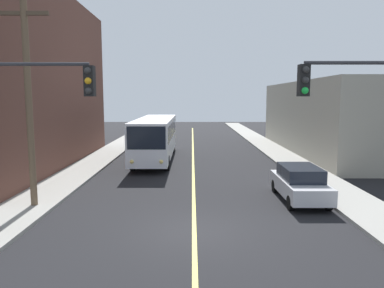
{
  "coord_description": "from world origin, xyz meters",
  "views": [
    {
      "loc": [
        -0.08,
        -12.59,
        4.75
      ],
      "look_at": [
        0.0,
        9.17,
        2.0
      ],
      "focal_mm": 34.2,
      "sensor_mm": 36.0,
      "label": 1
    }
  ],
  "objects_px": {
    "utility_pole_near": "(26,82)",
    "traffic_signal_left_corner": "(30,112)",
    "parked_car_silver": "(298,183)",
    "city_bus": "(154,136)",
    "fire_hydrant": "(315,173)",
    "traffic_signal_right_corner": "(362,112)"
  },
  "relations": [
    {
      "from": "city_bus",
      "to": "utility_pole_near",
      "type": "xyz_separation_m",
      "value": [
        -4.05,
        -12.48,
        3.58
      ]
    },
    {
      "from": "city_bus",
      "to": "parked_car_silver",
      "type": "relative_size",
      "value": 2.76
    },
    {
      "from": "parked_car_silver",
      "to": "fire_hydrant",
      "type": "distance_m",
      "value": 3.93
    },
    {
      "from": "parked_car_silver",
      "to": "city_bus",
      "type": "bearing_deg",
      "value": 124.58
    },
    {
      "from": "parked_car_silver",
      "to": "traffic_signal_left_corner",
      "type": "distance_m",
      "value": 11.75
    },
    {
      "from": "utility_pole_near",
      "to": "traffic_signal_left_corner",
      "type": "xyz_separation_m",
      "value": [
        1.5,
        -3.22,
        -1.1
      ]
    },
    {
      "from": "traffic_signal_left_corner",
      "to": "fire_hydrant",
      "type": "height_order",
      "value": "traffic_signal_left_corner"
    },
    {
      "from": "city_bus",
      "to": "fire_hydrant",
      "type": "height_order",
      "value": "city_bus"
    },
    {
      "from": "city_bus",
      "to": "traffic_signal_right_corner",
      "type": "xyz_separation_m",
      "value": [
        8.28,
        -16.17,
        2.49
      ]
    },
    {
      "from": "parked_car_silver",
      "to": "fire_hydrant",
      "type": "height_order",
      "value": "parked_car_silver"
    },
    {
      "from": "parked_car_silver",
      "to": "traffic_signal_left_corner",
      "type": "bearing_deg",
      "value": -156.91
    },
    {
      "from": "traffic_signal_right_corner",
      "to": "fire_hydrant",
      "type": "xyz_separation_m",
      "value": [
        1.44,
        8.29,
        -3.72
      ]
    },
    {
      "from": "utility_pole_near",
      "to": "traffic_signal_right_corner",
      "type": "distance_m",
      "value": 12.91
    },
    {
      "from": "city_bus",
      "to": "fire_hydrant",
      "type": "bearing_deg",
      "value": -39.05
    },
    {
      "from": "traffic_signal_left_corner",
      "to": "traffic_signal_right_corner",
      "type": "bearing_deg",
      "value": -2.49
    },
    {
      "from": "city_bus",
      "to": "traffic_signal_left_corner",
      "type": "relative_size",
      "value": 2.03
    },
    {
      "from": "traffic_signal_left_corner",
      "to": "city_bus",
      "type": "bearing_deg",
      "value": 80.79
    },
    {
      "from": "utility_pole_near",
      "to": "traffic_signal_left_corner",
      "type": "relative_size",
      "value": 1.59
    },
    {
      "from": "parked_car_silver",
      "to": "utility_pole_near",
      "type": "xyz_separation_m",
      "value": [
        -11.83,
        -1.18,
        4.56
      ]
    },
    {
      "from": "parked_car_silver",
      "to": "traffic_signal_right_corner",
      "type": "relative_size",
      "value": 0.73
    },
    {
      "from": "city_bus",
      "to": "fire_hydrant",
      "type": "xyz_separation_m",
      "value": [
        9.72,
        -7.88,
        -1.23
      ]
    },
    {
      "from": "city_bus",
      "to": "parked_car_silver",
      "type": "height_order",
      "value": "city_bus"
    }
  ]
}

